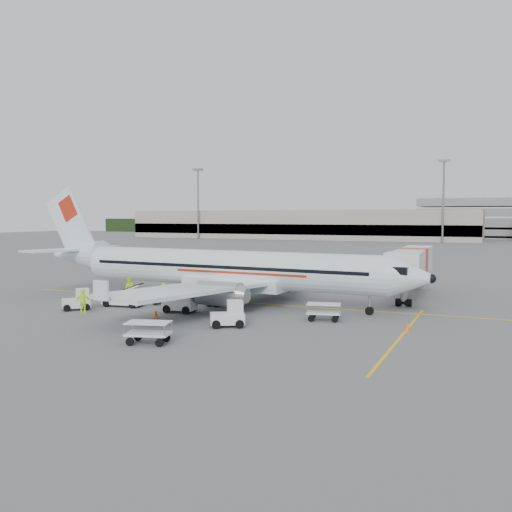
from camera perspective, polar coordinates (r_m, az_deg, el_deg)
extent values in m
plane|color=#56595B|center=(47.71, -0.95, -4.71)|extent=(360.00, 360.00, 0.00)
cube|color=yellow|center=(47.71, -0.95, -4.71)|extent=(44.00, 0.20, 0.01)
cube|color=yellow|center=(36.15, 14.42, -7.67)|extent=(0.20, 20.00, 0.01)
cone|color=orange|center=(37.23, 14.88, -6.84)|extent=(0.39, 0.39, 0.64)
cone|color=orange|center=(61.67, 9.06, -2.50)|extent=(0.35, 0.35, 0.57)
cone|color=orange|center=(41.43, -9.99, -5.68)|extent=(0.38, 0.38, 0.62)
imported|color=#AFE01E|center=(46.60, -9.19, -3.82)|extent=(0.80, 0.67, 1.86)
imported|color=#AFE01E|center=(51.57, -12.53, -3.12)|extent=(1.06, 0.92, 1.84)
imported|color=#AFE01E|center=(46.49, -4.50, -3.90)|extent=(0.87, 1.21, 1.69)
imported|color=#AFE01E|center=(43.76, -16.88, -4.43)|extent=(1.20, 0.78, 1.90)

